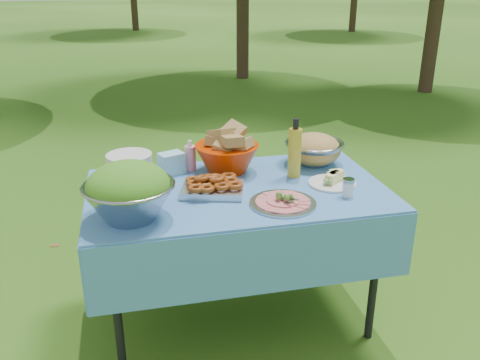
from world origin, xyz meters
name	(u,v)px	position (x,y,z in m)	size (l,w,h in m)	color
ground	(238,315)	(0.00, 0.00, 0.00)	(80.00, 80.00, 0.00)	#163A0A
picnic_table	(238,255)	(0.00, 0.00, 0.38)	(1.46, 0.86, 0.76)	#84CFFF
salad_bowl	(129,191)	(-0.52, -0.23, 0.89)	(0.39, 0.39, 0.26)	#9698A0
pasta_bowl_white	(125,178)	(-0.54, 0.07, 0.84)	(0.27, 0.27, 0.15)	silver
plate_stack	(130,165)	(-0.51, 0.30, 0.82)	(0.24, 0.24, 0.12)	silver
wipes_box	(171,163)	(-0.30, 0.28, 0.82)	(0.12, 0.09, 0.11)	#9FE6F7
sanitizer_bottle	(190,155)	(-0.19, 0.30, 0.84)	(0.06, 0.06, 0.17)	pink
bread_bowl	(227,151)	(0.00, 0.25, 0.87)	(0.34, 0.34, 0.23)	red
pasta_bowl_steel	(314,149)	(0.49, 0.26, 0.85)	(0.32, 0.32, 0.17)	#9698A0
fried_tray	(213,186)	(-0.13, -0.03, 0.80)	(0.29, 0.21, 0.07)	silver
charcuterie_platter	(283,197)	(0.16, -0.23, 0.80)	(0.31, 0.31, 0.07)	#ABAFB2
oil_bottle	(295,148)	(0.32, 0.10, 0.92)	(0.07, 0.07, 0.31)	gold
cheese_plate	(333,178)	(0.48, -0.05, 0.79)	(0.24, 0.24, 0.07)	silver
shaker	(348,187)	(0.49, -0.21, 0.81)	(0.06, 0.06, 0.09)	white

